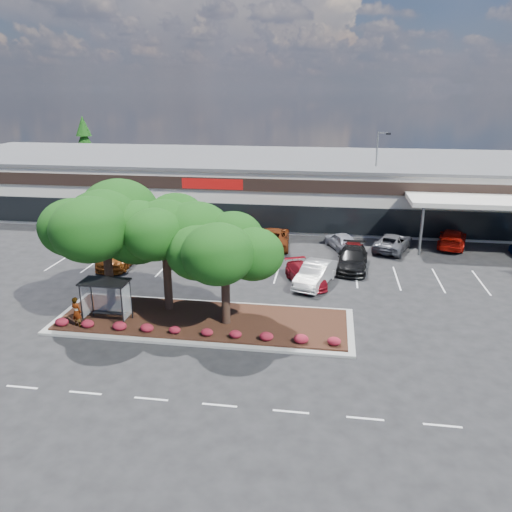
# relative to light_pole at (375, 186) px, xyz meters

# --- Properties ---
(ground) EXTENTS (160.00, 160.00, 0.00)m
(ground) POSITION_rel_light_pole_xyz_m (-9.68, -28.03, -4.24)
(ground) COLOR black
(ground) RESTS_ON ground
(retail_store) EXTENTS (80.40, 25.20, 6.25)m
(retail_store) POSITION_rel_light_pole_xyz_m (-9.62, 5.88, -1.09)
(retail_store) COLOR silver
(retail_store) RESTS_ON ground
(landscape_island) EXTENTS (18.00, 6.00, 0.26)m
(landscape_island) POSITION_rel_light_pole_xyz_m (-11.68, -24.03, -4.12)
(landscape_island) COLOR #979793
(landscape_island) RESTS_ON ground
(lane_markings) EXTENTS (33.12, 20.06, 0.01)m
(lane_markings) POSITION_rel_light_pole_xyz_m (-9.82, -17.61, -4.23)
(lane_markings) COLOR silver
(lane_markings) RESTS_ON ground
(shrub_row) EXTENTS (17.00, 0.80, 0.50)m
(shrub_row) POSITION_rel_light_pole_xyz_m (-11.68, -26.13, -3.73)
(shrub_row) COLOR maroon
(shrub_row) RESTS_ON landscape_island
(bus_shelter) EXTENTS (2.75, 1.55, 2.59)m
(bus_shelter) POSITION_rel_light_pole_xyz_m (-17.18, -25.08, -1.93)
(bus_shelter) COLOR black
(bus_shelter) RESTS_ON landscape_island
(island_tree_west) EXTENTS (7.20, 7.20, 7.89)m
(island_tree_west) POSITION_rel_light_pole_xyz_m (-17.68, -23.53, -0.04)
(island_tree_west) COLOR #0D3A0E
(island_tree_west) RESTS_ON landscape_island
(island_tree_mid) EXTENTS (6.60, 6.60, 7.32)m
(island_tree_mid) POSITION_rel_light_pole_xyz_m (-14.18, -22.83, -0.32)
(island_tree_mid) COLOR #0D3A0E
(island_tree_mid) RESTS_ON landscape_island
(island_tree_east) EXTENTS (5.80, 5.80, 6.50)m
(island_tree_east) POSITION_rel_light_pole_xyz_m (-10.18, -24.33, -0.73)
(island_tree_east) COLOR #0D3A0E
(island_tree_east) RESTS_ON landscape_island
(conifer_north_west) EXTENTS (4.40, 4.40, 10.00)m
(conifer_north_west) POSITION_rel_light_pole_xyz_m (-39.68, 17.97, 0.76)
(conifer_north_west) COLOR #0D3A0E
(conifer_north_west) RESTS_ON ground
(person_waiting) EXTENTS (0.77, 0.62, 1.83)m
(person_waiting) POSITION_rel_light_pole_xyz_m (-18.68, -26.05, -3.07)
(person_waiting) COLOR #594C47
(person_waiting) RESTS_ON landscape_island
(light_pole) EXTENTS (1.42, 0.71, 9.59)m
(light_pole) POSITION_rel_light_pole_xyz_m (0.00, 0.00, 0.00)
(light_pole) COLOR #979793
(light_pole) RESTS_ON ground
(car_0) EXTENTS (2.43, 4.38, 1.41)m
(car_0) POSITION_rel_light_pole_xyz_m (-23.10, -12.27, -3.54)
(car_0) COLOR black
(car_0) RESTS_ON ground
(car_1) EXTENTS (2.38, 5.79, 1.68)m
(car_1) POSITION_rel_light_pole_xyz_m (-20.84, -14.65, -3.40)
(car_1) COLOR #6F330D
(car_1) RESTS_ON ground
(car_2) EXTENTS (2.93, 5.21, 1.63)m
(car_2) POSITION_rel_light_pole_xyz_m (-15.20, -13.04, -3.43)
(car_2) COLOR #1B4E29
(car_2) RESTS_ON ground
(car_3) EXTENTS (2.82, 5.97, 1.65)m
(car_3) POSITION_rel_light_pole_xyz_m (-12.11, -13.58, -3.42)
(car_3) COLOR #A0A2AC
(car_3) RESTS_ON ground
(car_4) EXTENTS (3.20, 5.36, 1.67)m
(car_4) POSITION_rel_light_pole_xyz_m (-5.20, -16.78, -3.41)
(car_4) COLOR #BABABA
(car_4) RESTS_ON ground
(car_5) EXTENTS (3.70, 5.07, 1.37)m
(car_5) POSITION_rel_light_pole_xyz_m (-5.92, -16.71, -3.56)
(car_5) COLOR maroon
(car_5) RESTS_ON ground
(car_6) EXTENTS (2.71, 5.71, 1.61)m
(car_6) POSITION_rel_light_pole_xyz_m (-2.43, -12.90, -3.44)
(car_6) COLOR black
(car_6) RESTS_ON ground
(car_9) EXTENTS (4.45, 6.65, 1.69)m
(car_9) POSITION_rel_light_pole_xyz_m (-19.75, -8.24, -3.39)
(car_9) COLOR white
(car_9) RESTS_ON ground
(car_10) EXTENTS (1.80, 4.39, 1.49)m
(car_10) POSITION_rel_light_pole_xyz_m (-17.57, -9.38, -3.50)
(car_10) COLOR slate
(car_10) RESTS_ON ground
(car_11) EXTENTS (3.95, 5.67, 1.53)m
(car_11) POSITION_rel_light_pole_xyz_m (-12.45, -6.05, -3.48)
(car_11) COLOR brown
(car_11) RESTS_ON ground
(car_12) EXTENTS (3.29, 6.35, 1.71)m
(car_12) POSITION_rel_light_pole_xyz_m (-9.32, -7.96, -3.39)
(car_12) COLOR maroon
(car_12) RESTS_ON ground
(car_13) EXTENTS (1.94, 4.35, 1.45)m
(car_13) POSITION_rel_light_pole_xyz_m (-2.28, -9.99, -3.51)
(car_13) COLOR maroon
(car_13) RESTS_ON ground
(car_14) EXTENTS (3.34, 4.74, 1.50)m
(car_14) POSITION_rel_light_pole_xyz_m (-3.25, -7.81, -3.49)
(car_14) COLOR #9B9DA7
(car_14) RESTS_ON ground
(car_15) EXTENTS (4.19, 5.87, 1.49)m
(car_15) POSITION_rel_light_pole_xyz_m (1.21, -7.62, -3.50)
(car_15) COLOR #55575D
(car_15) RESTS_ON ground
(car_16) EXTENTS (3.64, 5.89, 1.59)m
(car_16) POSITION_rel_light_pole_xyz_m (6.57, -5.75, -3.44)
(car_16) COLOR #980F07
(car_16) RESTS_ON ground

